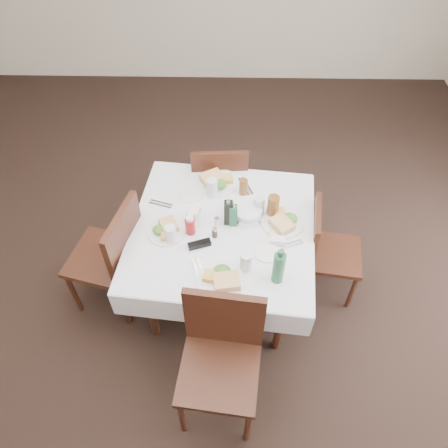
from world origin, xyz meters
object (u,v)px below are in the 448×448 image
object	(u,v)px
water_e	(259,205)
oil_cruet_green	(233,215)
bread_basket	(247,212)
ketchup_bottle	(190,225)
green_bottle	(279,267)
chair_south	(222,351)
water_s	(246,262)
coffee_mug	(193,216)
dining_table	(223,235)
chair_north	(219,182)
water_w	(171,234)
water_n	(212,188)
oil_cruet_dark	(228,212)
chair_east	(324,247)
chair_west	(114,253)

from	to	relation	value
water_e	oil_cruet_green	distance (m)	0.22
bread_basket	ketchup_bottle	bearing A→B (deg)	-157.71
green_bottle	bread_basket	bearing A→B (deg)	108.32
chair_south	water_s	bearing A→B (deg)	72.95
chair_south	ketchup_bottle	size ratio (longest dim) A/B	6.74
bread_basket	coffee_mug	size ratio (longest dim) A/B	1.64
water_e	bread_basket	world-z (taller)	water_e
dining_table	water_e	world-z (taller)	water_e
coffee_mug	green_bottle	distance (m)	0.74
chair_south	coffee_mug	distance (m)	0.93
chair_north	water_w	world-z (taller)	chair_north
water_n	oil_cruet_green	size ratio (longest dim) A/B	0.66
chair_south	oil_cruet_green	world-z (taller)	chair_south
bread_basket	coffee_mug	distance (m)	0.38
water_s	bread_basket	world-z (taller)	water_s
water_e	water_w	world-z (taller)	water_e
bread_basket	green_bottle	distance (m)	0.57
chair_north	oil_cruet_dark	distance (m)	0.74
water_w	oil_cruet_dark	world-z (taller)	oil_cruet_dark
bread_basket	water_w	bearing A→B (deg)	-154.80
oil_cruet_dark	dining_table	bearing A→B (deg)	-128.01
water_n	chair_east	bearing A→B (deg)	-16.76
chair_north	chair_south	xyz separation A→B (m)	(0.05, -1.52, 0.04)
oil_cruet_green	water_w	bearing A→B (deg)	-158.55
bread_basket	green_bottle	size ratio (longest dim) A/B	0.79
chair_west	oil_cruet_dark	bearing A→B (deg)	10.07
dining_table	green_bottle	distance (m)	0.59
water_s	oil_cruet_dark	xyz separation A→B (m)	(-0.12, 0.39, 0.03)
chair_west	ketchup_bottle	size ratio (longest dim) A/B	6.72
chair_east	chair_north	bearing A→B (deg)	141.36
water_s	oil_cruet_green	bearing A→B (deg)	102.46
chair_west	oil_cruet_green	size ratio (longest dim) A/B	4.52
water_e	ketchup_bottle	xyz separation A→B (m)	(-0.47, -0.20, -0.00)
chair_south	chair_west	distance (m)	1.06
coffee_mug	chair_west	bearing A→B (deg)	-164.64
bread_basket	water_n	bearing A→B (deg)	141.32
water_w	bread_basket	size ratio (longest dim) A/B	0.61
chair_south	oil_cruet_green	size ratio (longest dim) A/B	4.52
chair_east	water_w	bearing A→B (deg)	-170.13
chair_north	water_e	distance (m)	0.69
oil_cruet_dark	chair_north	bearing A→B (deg)	97.00
chair_west	water_n	bearing A→B (deg)	30.78
chair_south	coffee_mug	world-z (taller)	chair_south
chair_west	water_w	distance (m)	0.50
chair_east	water_n	xyz separation A→B (m)	(-0.84, 0.25, 0.35)
bread_basket	oil_cruet_dark	xyz separation A→B (m)	(-0.13, -0.06, 0.07)
chair_north	chair_east	xyz separation A→B (m)	(0.80, -0.64, -0.05)
ketchup_bottle	chair_south	bearing A→B (deg)	-73.48
chair_east	ketchup_bottle	bearing A→B (deg)	-173.58
chair_north	water_w	xyz separation A→B (m)	(-0.30, -0.83, 0.30)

